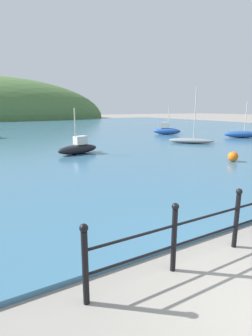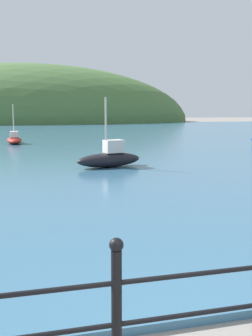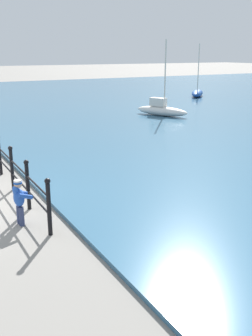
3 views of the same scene
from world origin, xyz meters
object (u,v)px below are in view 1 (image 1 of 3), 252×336
boat_far_right (167,130)px  boat_twin_mast (242,134)px  boat_blue_hull (191,140)px  mooring_buoy (233,157)px  boat_red_dinghy (78,148)px

boat_far_right → boat_twin_mast: size_ratio=0.87×
boat_blue_hull → mooring_buoy: (-3.11, -6.19, 0.03)m
boat_red_dinghy → boat_blue_hull: bearing=1.5°
boat_red_dinghy → boat_twin_mast: bearing=2.8°
boat_blue_hull → boat_red_dinghy: 8.98m
boat_red_dinghy → mooring_buoy: (5.86, -5.95, -0.09)m
boat_far_right → mooring_buoy: (-5.69, -12.42, -0.15)m
boat_twin_mast → mooring_buoy: size_ratio=6.50×
boat_red_dinghy → mooring_buoy: bearing=-45.4°
boat_twin_mast → mooring_buoy: (-9.68, -6.72, -0.06)m
boat_twin_mast → boat_red_dinghy: 15.56m
boat_twin_mast → boat_blue_hull: boat_blue_hull is taller
mooring_buoy → boat_red_dinghy: bearing=134.6°
boat_blue_hull → mooring_buoy: size_ratio=8.17×
boat_far_right → boat_red_dinghy: boat_far_right is taller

